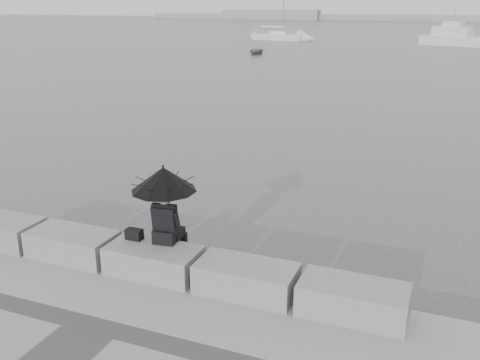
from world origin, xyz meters
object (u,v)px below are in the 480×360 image
at_px(seated_person, 164,188).
at_px(motor_cruiser, 459,38).
at_px(sailboat_left, 280,36).
at_px(dinghy, 256,51).

distance_m(seated_person, motor_cruiser, 63.49).
bearing_deg(sailboat_left, dinghy, -69.46).
xyz_separation_m(motor_cruiser, dinghy, (-18.81, -18.83, -0.63)).
bearing_deg(motor_cruiser, sailboat_left, -164.50).
bearing_deg(dinghy, sailboat_left, 91.25).
distance_m(motor_cruiser, dinghy, 26.62).
height_order(seated_person, sailboat_left, sailboat_left).
distance_m(sailboat_left, dinghy, 20.97).
bearing_deg(sailboat_left, motor_cruiser, 4.82).
height_order(sailboat_left, dinghy, sailboat_left).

